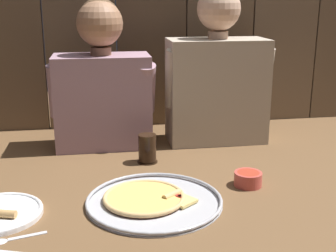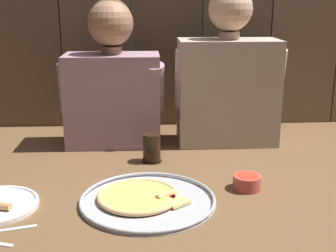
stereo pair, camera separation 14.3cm
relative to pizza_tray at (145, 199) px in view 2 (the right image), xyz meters
name	(u,v)px [view 2 (the right image)]	position (x,y,z in m)	size (l,w,h in m)	color
ground_plane	(179,190)	(0.11, 0.07, -0.01)	(3.20, 3.20, 0.00)	brown
pizza_tray	(145,199)	(0.00, 0.00, 0.00)	(0.40, 0.40, 0.03)	#B2B2B7
drinking_glass	(152,148)	(0.03, 0.33, 0.04)	(0.07, 0.07, 0.10)	black
dipping_bowl	(247,181)	(0.32, 0.08, 0.02)	(0.09, 0.09, 0.04)	#CC4C42
diner_left	(112,80)	(-0.12, 0.55, 0.25)	(0.41, 0.21, 0.58)	gray
diner_right	(228,75)	(0.34, 0.55, 0.27)	(0.43, 0.20, 0.63)	#B2A38E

